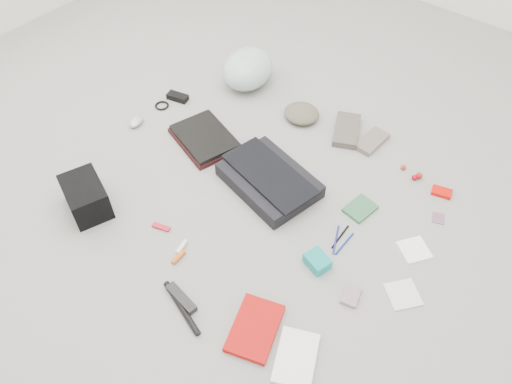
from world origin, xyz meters
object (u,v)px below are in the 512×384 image
Objects in this scene: messenger_bag at (269,180)px; camera_bag at (86,197)px; laptop at (205,136)px; book_red at (255,328)px; bike_helmet at (248,69)px; accordion_wallet at (317,261)px.

camera_bag is at bearing -119.59° from messenger_bag.
laptop is 1.33× the size of book_red.
messenger_bag is at bearing 69.18° from camera_bag.
book_red is (0.90, 0.01, -0.06)m from camera_bag.
bike_helmet is 1.09m from camera_bag.
bike_helmet is 1.37× the size of book_red.
bike_helmet is 1.44× the size of camera_bag.
camera_bag reaches higher than accordion_wallet.
messenger_bag is 0.74m from bike_helmet.
laptop reaches higher than book_red.
bike_helmet is at bearing 111.80° from book_red.
camera_bag is 0.95× the size of book_red.
messenger_bag is 0.41m from laptop.
bike_helmet reaches higher than messenger_bag.
camera_bag reaches higher than laptop.
messenger_bag is 4.40× the size of accordion_wallet.
camera_bag is (-0.11, -0.61, 0.04)m from laptop.
accordion_wallet is at bearing 1.14° from laptop.
laptop is at bearing -179.16° from accordion_wallet.
book_red is 0.36m from accordion_wallet.
bike_helmet is at bearing 148.96° from messenger_bag.
book_red is (0.38, -0.57, -0.02)m from messenger_bag.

